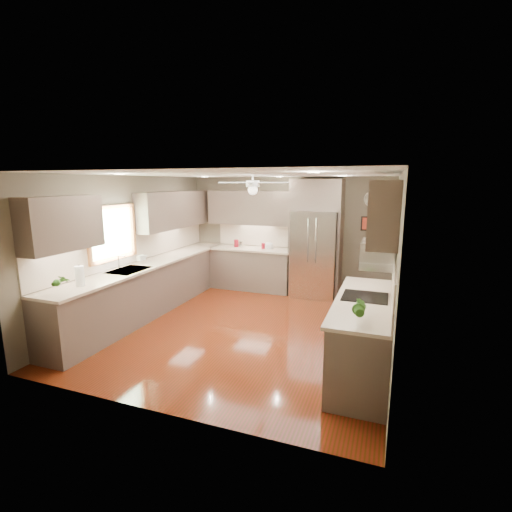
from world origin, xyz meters
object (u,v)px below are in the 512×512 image
Objects in this scene: potted_plant_left at (59,281)px; microwave at (378,254)px; canister_d at (263,246)px; stool at (355,303)px; canister_a at (236,243)px; refrigerator at (316,241)px; potted_plant_right at (359,308)px; soap_bottle at (142,257)px; canister_b at (241,244)px; paper_towel at (80,276)px; bowl at (268,248)px.

potted_plant_left is 4.19m from microwave.
canister_d reaches higher than stool.
refrigerator is (1.82, -0.05, 0.17)m from canister_a.
refrigerator is at bearing -1.72° from canister_a.
microwave reaches higher than potted_plant_right.
soap_bottle is 1.92m from potted_plant_left.
soap_bottle is at bearing 157.26° from potted_plant_right.
paper_towel is (-0.93, -3.72, 0.07)m from canister_b.
potted_plant_right is 3.97m from refrigerator.
refrigerator reaches higher than microwave.
canister_b reaches higher than bowl.
paper_towel is (-1.46, -3.73, 0.08)m from canister_d.
canister_a is 0.54× the size of paper_towel.
canister_b is at bearing -177.81° from bowl.
potted_plant_right reaches higher than stool.
potted_plant_left is 1.01× the size of potted_plant_right.
refrigerator reaches higher than soap_bottle.
microwave is at bearing 18.59° from potted_plant_left.
stool is 4.58m from paper_towel.
paper_towel is at bearing -112.71° from bowl.
potted_plant_left is at bearing -161.41° from microwave.
canister_d is at bearing -170.28° from bowl.
refrigerator is (1.70, -0.02, 0.18)m from canister_b.
paper_towel is at bearing -102.05° from canister_a.
stool is at bearing -20.20° from canister_a.
paper_towel reaches higher than soap_bottle.
potted_plant_right reaches higher than canister_a.
canister_d is 4.33m from potted_plant_left.
canister_b is 1.70m from refrigerator.
canister_d is at bearing -2.15° from canister_a.
canister_d is 0.65× the size of soap_bottle.
stool is at bearing -20.51° from canister_b.
paper_towel reaches higher than canister_d.
stool is at bearing -25.22° from canister_d.
stool is (-0.38, 1.74, -1.24)m from microwave.
stool is at bearing 102.22° from microwave.
canister_a is at bearing 159.80° from stool.
canister_b is at bearing 137.88° from microwave.
soap_bottle is at bearing 93.61° from potted_plant_left.
potted_plant_left reaches higher than canister_d.
potted_plant_left is at bearing -111.10° from bowl.
soap_bottle is at bearing 171.83° from microwave.
refrigerator reaches higher than canister_d.
soap_bottle is (-1.06, -2.15, 0.03)m from canister_b.
bowl is (1.58, 4.09, -0.13)m from potted_plant_left.
refrigerator is at bearing 134.51° from stool.
canister_b is at bearing 77.01° from potted_plant_left.
soap_bottle reaches higher than canister_b.
microwave is at bearing -8.17° from soap_bottle.
potted_plant_right is at bearing -22.74° from soap_bottle.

